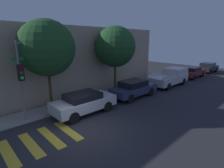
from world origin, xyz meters
The scene contains 12 objects.
ground_plane centered at (0.00, 0.00, 0.00)m, with size 60.00×60.00×0.00m, color #28282D.
sidewalk centered at (0.00, 4.08, 0.07)m, with size 26.00×1.76×0.14m, color gray.
building_row centered at (0.00, 8.36, 2.97)m, with size 26.00×6.00×5.93m, color gray.
crosswalk centered at (-3.11, 0.80, 0.00)m, with size 5.30×2.60×0.00m.
traffic_light_pole centered at (-1.55, 3.37, 3.26)m, with size 2.34×0.56×4.78m.
sedan_near_corner centered at (1.31, 2.10, 0.79)m, with size 4.26×1.84×1.44m.
sedan_middle centered at (6.42, 2.10, 0.79)m, with size 4.39×1.80×1.47m.
pickup_truck centered at (12.54, 2.10, 0.91)m, with size 5.21×2.11×1.77m.
sedan_far_end centered at (18.35, 2.10, 0.77)m, with size 4.70×1.78×1.42m.
sedan_tail_of_row centered at (23.94, 2.10, 0.79)m, with size 4.21×1.87×1.49m.
tree_near_corner centered at (-0.07, 4.03, 4.29)m, with size 3.65×3.65×6.12m.
tree_midblock centered at (6.07, 4.03, 4.23)m, with size 3.57×3.57×6.03m.
Camera 1 is at (-4.83, -7.14, 4.78)m, focal length 28.00 mm.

